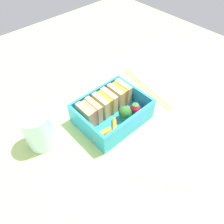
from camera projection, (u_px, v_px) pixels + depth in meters
ground_plane at (112, 122)px, 56.42cm from camera, size 120.00×120.00×2.00cm
bento_tray at (112, 118)px, 55.23cm from camera, size 16.55×13.16×1.20cm
bento_rim at (112, 110)px, 53.04cm from camera, size 16.55×13.16×4.74cm
sandwich_left at (90, 113)px, 51.83cm from camera, size 4.12×5.11×5.36cm
sandwich_center_left at (105, 103)px, 54.07cm from camera, size 4.12×5.11×5.36cm
sandwich_center at (119, 94)px, 56.31cm from camera, size 4.12×5.11×5.36cm
carrot_stick_far_left at (102, 134)px, 50.14cm from camera, size 5.00×2.07×1.43cm
carrot_stick_left at (115, 124)px, 52.31cm from camera, size 3.14×3.33×1.06cm
broccoli_floret at (125, 113)px, 52.55cm from camera, size 3.19×3.19×3.92cm
strawberry_far_left at (135, 108)px, 54.62cm from camera, size 2.68×2.68×3.28cm
chopstick_pair at (146, 87)px, 63.38cm from camera, size 5.06×20.08×0.70cm
drinking_glass at (38, 130)px, 47.48cm from camera, size 6.33×6.33×9.21cm
folded_napkin at (166, 154)px, 48.54cm from camera, size 17.85×17.01×0.40cm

